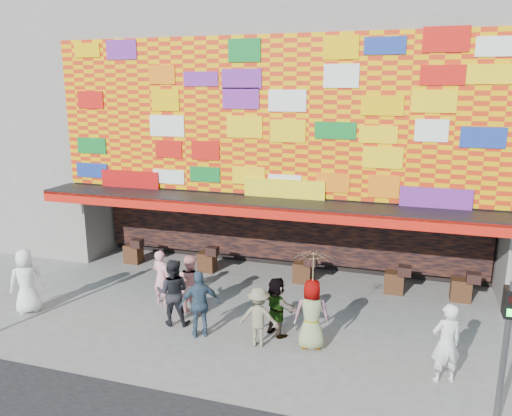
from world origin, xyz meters
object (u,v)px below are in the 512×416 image
object	(u,v)px
ped_h	(446,343)
ped_i	(190,284)
ped_b	(161,277)
ped_f	(277,306)
parasol	(313,268)
ped_d	(259,317)
signal_right	(506,338)
ped_g	(312,314)
ped_e	(200,304)
ped_a	(27,281)
ped_c	(173,292)

from	to	relation	value
ped_h	ped_i	distance (m)	7.11
ped_b	ped_f	distance (m)	3.95
ped_b	parasol	distance (m)	5.19
ped_h	parasol	bearing A→B (deg)	-35.25
ped_d	ped_i	distance (m)	2.79
signal_right	ped_g	distance (m)	4.57
ped_h	ped_i	bearing A→B (deg)	-37.56
signal_right	parasol	bearing A→B (deg)	155.39
ped_f	ped_i	world-z (taller)	ped_i
ped_b	ped_e	world-z (taller)	ped_e
ped_h	ped_i	world-z (taller)	ped_h
ped_a	signal_right	bearing A→B (deg)	131.99
ped_i	ped_d	bearing A→B (deg)	167.98
ped_c	ped_f	distance (m)	2.91
ped_c	parasol	xyz separation A→B (m)	(3.92, -0.15, 1.19)
ped_d	parasol	distance (m)	1.90
ped_h	parasol	distance (m)	3.41
ped_g	ped_a	bearing A→B (deg)	-10.82
signal_right	ped_a	xyz separation A→B (m)	(-12.40, 1.43, -0.90)
ped_b	parasol	bearing A→B (deg)	-178.30
ped_c	parasol	bearing A→B (deg)	164.54
parasol	ped_b	bearing A→B (deg)	165.61
ped_a	ped_d	size ratio (longest dim) A/B	1.22
signal_right	ped_f	world-z (taller)	signal_right
ped_a	ped_b	bearing A→B (deg)	164.36
ped_f	ped_d	bearing A→B (deg)	99.82
ped_b	ped_e	bearing A→B (deg)	157.89
ped_e	ped_d	bearing A→B (deg)	147.66
ped_g	ped_h	world-z (taller)	ped_h
ped_g	ped_i	bearing A→B (deg)	-28.42
ped_b	ped_d	distance (m)	3.88
ped_a	parasol	size ratio (longest dim) A/B	1.06
signal_right	ped_e	distance (m)	7.22
ped_a	parasol	distance (m)	8.44
signal_right	parasol	size ratio (longest dim) A/B	1.66
ped_b	ped_d	size ratio (longest dim) A/B	1.09
ped_d	ped_f	world-z (taller)	ped_f
ped_c	ped_i	size ratio (longest dim) A/B	1.08
ped_c	ped_a	bearing A→B (deg)	-5.79
ped_a	ped_e	size ratio (longest dim) A/B	1.05
ped_c	ped_i	xyz separation A→B (m)	(0.12, 0.84, -0.07)
ped_e	ped_a	bearing A→B (deg)	-30.97
ped_d	parasol	size ratio (longest dim) A/B	0.86
ped_b	ped_h	xyz separation A→B (m)	(8.01, -1.83, 0.08)
ped_a	ped_i	world-z (taller)	ped_a
ped_a	ped_i	bearing A→B (deg)	155.93
ped_h	ped_d	bearing A→B (deg)	-28.62
ped_a	ped_h	xyz separation A→B (m)	(11.48, -0.15, -0.02)
ped_i	ped_f	bearing A→B (deg)	-177.02
ped_g	ped_h	distance (m)	3.19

